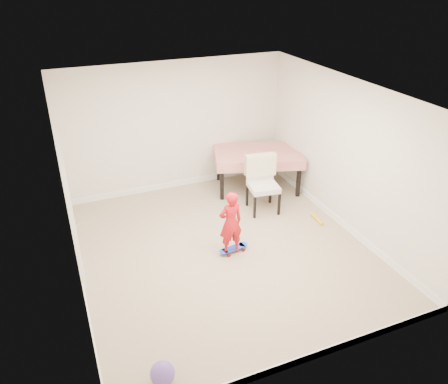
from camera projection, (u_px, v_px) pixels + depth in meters
name	position (u px, v px, depth m)	size (l,w,h in m)	color
ground	(223.00, 249.00, 7.19)	(5.00, 5.00, 0.00)	tan
ceiling	(223.00, 95.00, 5.98)	(4.50, 5.00, 0.04)	white
wall_back	(175.00, 127.00, 8.61)	(4.50, 0.04, 2.60)	silver
wall_front	(313.00, 275.00, 4.55)	(4.50, 0.04, 2.60)	silver
wall_left	(69.00, 206.00, 5.83)	(0.04, 5.00, 2.60)	silver
wall_right	(345.00, 156.00, 7.33)	(0.04, 5.00, 2.60)	silver
door	(71.00, 213.00, 6.20)	(0.10, 0.94, 2.11)	white
baseboard_back	(178.00, 183.00, 9.19)	(4.50, 0.02, 0.12)	white
baseboard_front	(303.00, 359.00, 5.13)	(4.50, 0.02, 0.12)	white
baseboard_left	(82.00, 280.00, 6.40)	(0.02, 5.00, 0.12)	white
baseboard_right	(337.00, 219.00, 7.92)	(0.02, 5.00, 0.12)	white
dining_table	(257.00, 170.00, 8.97)	(1.72, 1.08, 0.81)	#AF0A09
dining_chair	(263.00, 185.00, 8.08)	(0.58, 0.66, 1.06)	silver
skateboard	(234.00, 249.00, 7.11)	(0.52, 0.19, 0.08)	blue
child	(231.00, 225.00, 6.84)	(0.39, 0.26, 1.08)	red
balloon	(162.00, 373.00, 4.85)	(0.28, 0.28, 0.28)	#6A4BB4
foam_toy	(317.00, 219.00, 7.98)	(0.06, 0.06, 0.40)	gold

